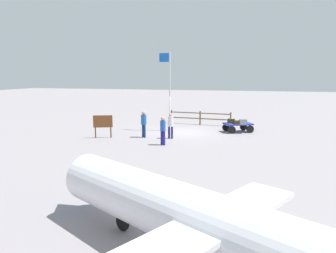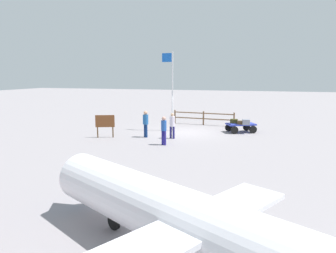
{
  "view_description": "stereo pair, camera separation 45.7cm",
  "coord_description": "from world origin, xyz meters",
  "px_view_note": "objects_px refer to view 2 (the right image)",
  "views": [
    {
      "loc": [
        -4.84,
        21.6,
        4.06
      ],
      "look_at": [
        -0.5,
        6.0,
        1.4
      ],
      "focal_mm": 33.94,
      "sensor_mm": 36.0,
      "label": 1
    },
    {
      "loc": [
        -5.27,
        21.47,
        4.06
      ],
      "look_at": [
        -0.5,
        6.0,
        1.4
      ],
      "focal_mm": 33.94,
      "sensor_mm": 36.0,
      "label": 2
    }
  ],
  "objects_px": {
    "worker_supervisor": "(146,122)",
    "airplane_near": "(190,223)",
    "worker_trailing": "(164,129)",
    "worker_lead": "(172,124)",
    "flagpole": "(171,85)",
    "signboard": "(105,123)",
    "luggage_cart": "(240,126)",
    "suitcase_dark": "(246,122)",
    "suitcase_olive": "(242,123)",
    "suitcase_navy": "(234,121)"
  },
  "relations": [
    {
      "from": "worker_lead",
      "to": "airplane_near",
      "type": "xyz_separation_m",
      "value": [
        -4.29,
        13.31,
        0.17
      ]
    },
    {
      "from": "suitcase_dark",
      "to": "worker_lead",
      "type": "height_order",
      "value": "worker_lead"
    },
    {
      "from": "luggage_cart",
      "to": "suitcase_dark",
      "type": "height_order",
      "value": "suitcase_dark"
    },
    {
      "from": "luggage_cart",
      "to": "suitcase_olive",
      "type": "distance_m",
      "value": 0.48
    },
    {
      "from": "suitcase_dark",
      "to": "airplane_near",
      "type": "distance_m",
      "value": 16.39
    },
    {
      "from": "worker_trailing",
      "to": "flagpole",
      "type": "height_order",
      "value": "flagpole"
    },
    {
      "from": "suitcase_olive",
      "to": "worker_trailing",
      "type": "relative_size",
      "value": 0.37
    },
    {
      "from": "luggage_cart",
      "to": "suitcase_olive",
      "type": "xyz_separation_m",
      "value": [
        -0.09,
        0.37,
        0.29
      ]
    },
    {
      "from": "flagpole",
      "to": "signboard",
      "type": "xyz_separation_m",
      "value": [
        3.36,
        3.73,
        -2.32
      ]
    },
    {
      "from": "suitcase_olive",
      "to": "flagpole",
      "type": "xyz_separation_m",
      "value": [
        4.98,
        0.42,
        2.55
      ]
    },
    {
      "from": "worker_lead",
      "to": "airplane_near",
      "type": "height_order",
      "value": "airplane_near"
    },
    {
      "from": "worker_trailing",
      "to": "luggage_cart",
      "type": "bearing_deg",
      "value": -125.53
    },
    {
      "from": "suitcase_navy",
      "to": "worker_lead",
      "type": "bearing_deg",
      "value": 44.95
    },
    {
      "from": "suitcase_navy",
      "to": "worker_trailing",
      "type": "relative_size",
      "value": 0.31
    },
    {
      "from": "suitcase_dark",
      "to": "flagpole",
      "type": "height_order",
      "value": "flagpole"
    },
    {
      "from": "suitcase_olive",
      "to": "signboard",
      "type": "distance_m",
      "value": 9.32
    },
    {
      "from": "flagpole",
      "to": "worker_lead",
      "type": "bearing_deg",
      "value": 107.74
    },
    {
      "from": "airplane_near",
      "to": "signboard",
      "type": "bearing_deg",
      "value": -55.33
    },
    {
      "from": "luggage_cart",
      "to": "signboard",
      "type": "height_order",
      "value": "signboard"
    },
    {
      "from": "worker_supervisor",
      "to": "signboard",
      "type": "relative_size",
      "value": 1.18
    },
    {
      "from": "worker_supervisor",
      "to": "airplane_near",
      "type": "relative_size",
      "value": 0.18
    },
    {
      "from": "luggage_cart",
      "to": "airplane_near",
      "type": "relative_size",
      "value": 0.23
    },
    {
      "from": "worker_supervisor",
      "to": "signboard",
      "type": "distance_m",
      "value": 2.62
    },
    {
      "from": "airplane_near",
      "to": "signboard",
      "type": "relative_size",
      "value": 6.49
    },
    {
      "from": "luggage_cart",
      "to": "worker_supervisor",
      "type": "bearing_deg",
      "value": 32.35
    },
    {
      "from": "luggage_cart",
      "to": "worker_lead",
      "type": "distance_m",
      "value": 5.37
    },
    {
      "from": "airplane_near",
      "to": "worker_lead",
      "type": "bearing_deg",
      "value": -72.15
    },
    {
      "from": "worker_lead",
      "to": "worker_trailing",
      "type": "distance_m",
      "value": 1.96
    },
    {
      "from": "signboard",
      "to": "worker_trailing",
      "type": "bearing_deg",
      "value": 167.16
    },
    {
      "from": "suitcase_dark",
      "to": "flagpole",
      "type": "distance_m",
      "value": 5.84
    },
    {
      "from": "suitcase_olive",
      "to": "signboard",
      "type": "xyz_separation_m",
      "value": [
        8.34,
        4.15,
        0.23
      ]
    },
    {
      "from": "suitcase_navy",
      "to": "worker_supervisor",
      "type": "relative_size",
      "value": 0.3
    },
    {
      "from": "luggage_cart",
      "to": "suitcase_navy",
      "type": "relative_size",
      "value": 4.34
    },
    {
      "from": "flagpole",
      "to": "signboard",
      "type": "relative_size",
      "value": 3.84
    },
    {
      "from": "suitcase_dark",
      "to": "worker_lead",
      "type": "distance_m",
      "value": 5.37
    },
    {
      "from": "suitcase_navy",
      "to": "worker_supervisor",
      "type": "xyz_separation_m",
      "value": [
        5.31,
        3.64,
        0.25
      ]
    },
    {
      "from": "worker_trailing",
      "to": "worker_lead",
      "type": "bearing_deg",
      "value": -87.89
    },
    {
      "from": "signboard",
      "to": "suitcase_olive",
      "type": "bearing_deg",
      "value": -153.54
    },
    {
      "from": "airplane_near",
      "to": "flagpole",
      "type": "xyz_separation_m",
      "value": [
        5.17,
        -16.07,
        2.18
      ]
    },
    {
      "from": "luggage_cart",
      "to": "suitcase_dark",
      "type": "distance_m",
      "value": 0.71
    },
    {
      "from": "airplane_near",
      "to": "suitcase_olive",
      "type": "bearing_deg",
      "value": -89.33
    },
    {
      "from": "suitcase_dark",
      "to": "flagpole",
      "type": "relative_size",
      "value": 0.1
    },
    {
      "from": "suitcase_dark",
      "to": "suitcase_olive",
      "type": "relative_size",
      "value": 0.89
    },
    {
      "from": "luggage_cart",
      "to": "airplane_near",
      "type": "bearing_deg",
      "value": 90.97
    },
    {
      "from": "suitcase_dark",
      "to": "worker_lead",
      "type": "relative_size",
      "value": 0.33
    },
    {
      "from": "luggage_cart",
      "to": "suitcase_olive",
      "type": "bearing_deg",
      "value": 104.01
    },
    {
      "from": "luggage_cart",
      "to": "suitcase_dark",
      "type": "relative_size",
      "value": 4.08
    },
    {
      "from": "suitcase_dark",
      "to": "suitcase_navy",
      "type": "bearing_deg",
      "value": -28.03
    },
    {
      "from": "worker_supervisor",
      "to": "airplane_near",
      "type": "height_order",
      "value": "airplane_near"
    },
    {
      "from": "suitcase_olive",
      "to": "worker_lead",
      "type": "xyz_separation_m",
      "value": [
        4.09,
        3.18,
        0.19
      ]
    }
  ]
}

